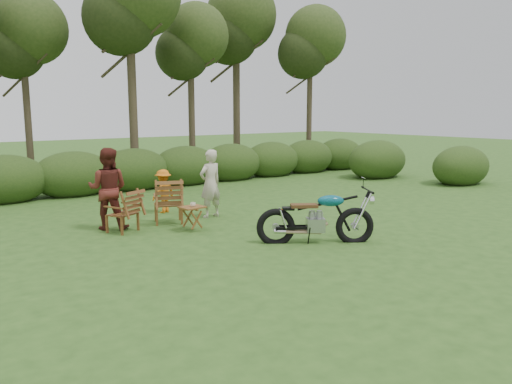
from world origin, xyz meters
TOP-DOWN VIEW (x-y plane):
  - ground at (0.00, 0.00)m, footprint 80.00×80.00m
  - tree_line at (0.50, 9.74)m, footprint 22.52×11.62m
  - motorcycle at (0.06, 0.23)m, footprint 2.34×1.96m
  - lawn_chair_right at (-1.47, 3.63)m, footprint 0.95×0.95m
  - lawn_chair_left at (-2.68, 3.45)m, footprint 0.86×0.86m
  - side_table at (-1.41, 2.61)m, footprint 0.56×0.48m
  - cup at (-1.41, 2.58)m, footprint 0.16×0.16m
  - adult_a at (-0.33, 3.57)m, footprint 0.66×0.47m
  - adult_b at (-2.82, 3.88)m, footprint 1.13×1.09m
  - child at (-1.00, 4.80)m, footprint 0.83×0.65m

SIDE VIEW (x-z plane):
  - ground at x=0.00m, z-range 0.00..0.00m
  - motorcycle at x=0.06m, z-range -0.64..0.64m
  - lawn_chair_right at x=-1.47m, z-range -0.53..0.53m
  - lawn_chair_left at x=-2.68m, z-range -0.47..0.47m
  - adult_a at x=-0.33m, z-range -0.85..0.85m
  - adult_b at x=-2.82m, z-range -0.92..0.92m
  - child at x=-1.00m, z-range -0.57..0.57m
  - side_table at x=-1.41m, z-range 0.00..0.55m
  - cup at x=-1.41m, z-range 0.55..0.64m
  - tree_line at x=0.50m, z-range -0.26..7.88m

